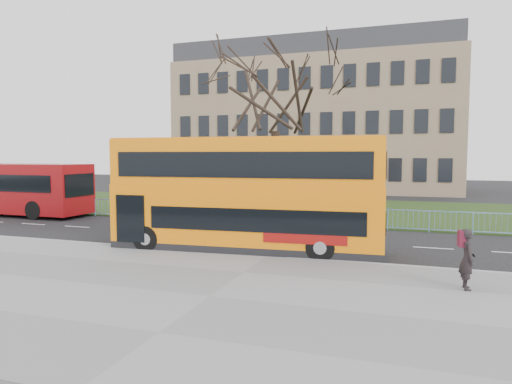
{
  "coord_description": "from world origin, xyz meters",
  "views": [
    {
      "loc": [
        4.91,
        -17.62,
        3.86
      ],
      "look_at": [
        -1.29,
        1.0,
        2.28
      ],
      "focal_mm": 32.0,
      "sensor_mm": 36.0,
      "label": 1
    }
  ],
  "objects": [
    {
      "name": "kerb",
      "position": [
        0.0,
        -1.55,
        0.07
      ],
      "size": [
        80.0,
        0.2,
        0.14
      ],
      "primitive_type": "cube",
      "color": "gray",
      "rests_on": "ground"
    },
    {
      "name": "pavement",
      "position": [
        0.0,
        -6.75,
        0.06
      ],
      "size": [
        80.0,
        10.5,
        0.12
      ],
      "primitive_type": "cube",
      "color": "slate",
      "rests_on": "ground"
    },
    {
      "name": "ground",
      "position": [
        0.0,
        0.0,
        0.0
      ],
      "size": [
        120.0,
        120.0,
        0.0
      ],
      "primitive_type": "plane",
      "color": "black",
      "rests_on": "ground"
    },
    {
      "name": "red_bus",
      "position": [
        -20.29,
        5.29,
        1.76
      ],
      "size": [
        12.6,
        3.07,
        3.31
      ],
      "rotation": [
        0.0,
        0.0,
        -0.02
      ],
      "color": "maroon",
      "rests_on": "ground"
    },
    {
      "name": "grass_verge",
      "position": [
        0.0,
        14.3,
        0.04
      ],
      "size": [
        80.0,
        15.4,
        0.08
      ],
      "primitive_type": "cube",
      "color": "#1D3312",
      "rests_on": "ground"
    },
    {
      "name": "civic_building",
      "position": [
        -5.0,
        35.0,
        7.0
      ],
      "size": [
        30.0,
        15.0,
        14.0
      ],
      "primitive_type": "cube",
      "color": "#896F57",
      "rests_on": "ground"
    },
    {
      "name": "guard_railing",
      "position": [
        0.0,
        6.6,
        0.55
      ],
      "size": [
        40.0,
        0.12,
        1.1
      ],
      "primitive_type": null,
      "color": "#709BC7",
      "rests_on": "ground"
    },
    {
      "name": "bare_tree",
      "position": [
        -3.0,
        10.0,
        6.36
      ],
      "size": [
        8.8,
        8.8,
        12.57
      ],
      "primitive_type": null,
      "color": "black",
      "rests_on": "grass_verge"
    },
    {
      "name": "pedestrian",
      "position": [
        6.55,
        -3.9,
        0.97
      ],
      "size": [
        0.47,
        0.66,
        1.71
      ],
      "primitive_type": "imported",
      "rotation": [
        0.0,
        0.0,
        1.68
      ],
      "color": "black",
      "rests_on": "pavement"
    },
    {
      "name": "yellow_bus",
      "position": [
        -1.2,
        -0.51,
        2.41
      ],
      "size": [
        10.87,
        3.28,
        4.49
      ],
      "rotation": [
        0.0,
        0.0,
        0.07
      ],
      "color": "orange",
      "rests_on": "ground"
    }
  ]
}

